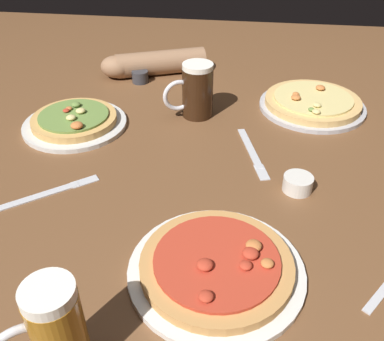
{
  "coord_description": "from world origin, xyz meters",
  "views": [
    {
      "loc": [
        0.1,
        -0.77,
        0.57
      ],
      "look_at": [
        0.0,
        0.0,
        0.02
      ],
      "focal_mm": 40.23,
      "sensor_mm": 36.0,
      "label": 1
    }
  ],
  "objects": [
    {
      "name": "pizza_plate_side",
      "position": [
        0.3,
        0.38,
        0.02
      ],
      "size": [
        0.3,
        0.3,
        0.05
      ],
      "color": "#B2B2B7",
      "rests_on": "ground_plane"
    },
    {
      "name": "ground_plane",
      "position": [
        0.0,
        0.0,
        -0.01
      ],
      "size": [
        2.4,
        2.4,
        0.03
      ],
      "primitive_type": "cube",
      "color": "brown"
    },
    {
      "name": "diner_arm",
      "position": [
        -0.21,
        0.56,
        0.04
      ],
      "size": [
        0.34,
        0.19,
        0.08
      ],
      "color": "#936B4C",
      "rests_on": "ground_plane"
    },
    {
      "name": "ramekin_sauce",
      "position": [
        -0.23,
        0.49,
        0.02
      ],
      "size": [
        0.05,
        0.05,
        0.04
      ],
      "primitive_type": "cylinder",
      "color": "#333338",
      "rests_on": "ground_plane"
    },
    {
      "name": "pizza_plate_near",
      "position": [
        0.08,
        -0.27,
        0.02
      ],
      "size": [
        0.3,
        0.3,
        0.05
      ],
      "color": "silver",
      "rests_on": "ground_plane"
    },
    {
      "name": "knife_right",
      "position": [
        -0.3,
        -0.1,
        0.0
      ],
      "size": [
        0.2,
        0.16,
        0.01
      ],
      "color": "silver",
      "rests_on": "ground_plane"
    },
    {
      "name": "knife_spare",
      "position": [
        0.13,
        0.12,
        0.0
      ],
      "size": [
        0.08,
        0.22,
        0.01
      ],
      "color": "silver",
      "rests_on": "ground_plane"
    },
    {
      "name": "beer_mug_pale",
      "position": [
        -0.03,
        0.3,
        0.07
      ],
      "size": [
        0.13,
        0.09,
        0.15
      ],
      "color": "black",
      "rests_on": "ground_plane"
    },
    {
      "name": "pizza_plate_far",
      "position": [
        -0.34,
        0.19,
        0.02
      ],
      "size": [
        0.27,
        0.27,
        0.05
      ],
      "color": "silver",
      "rests_on": "ground_plane"
    },
    {
      "name": "beer_mug_dark",
      "position": [
        -0.12,
        -0.46,
        0.08
      ],
      "size": [
        0.11,
        0.1,
        0.16
      ],
      "color": "#9E6619",
      "rests_on": "ground_plane"
    },
    {
      "name": "ramekin_butter",
      "position": [
        0.23,
        -0.01,
        0.02
      ],
      "size": [
        0.06,
        0.06,
        0.03
      ],
      "primitive_type": "cylinder",
      "color": "silver",
      "rests_on": "ground_plane"
    }
  ]
}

